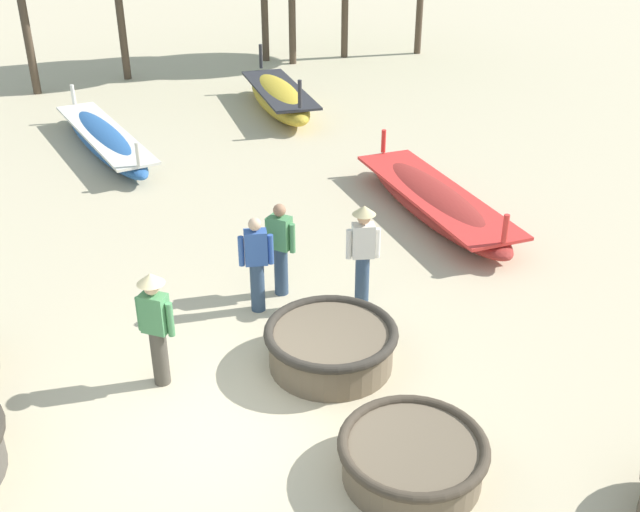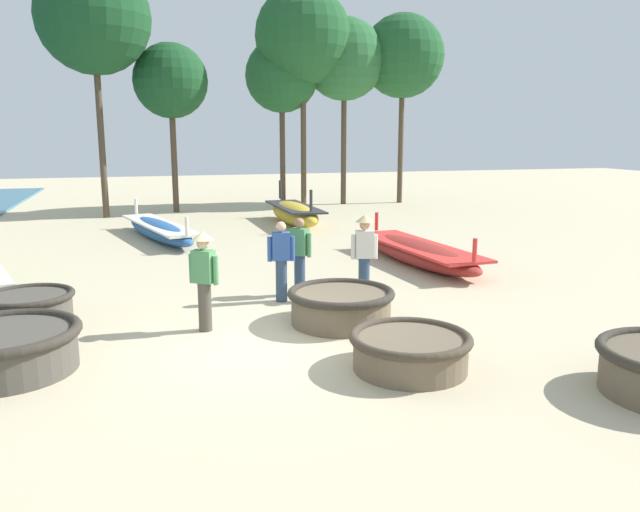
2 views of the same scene
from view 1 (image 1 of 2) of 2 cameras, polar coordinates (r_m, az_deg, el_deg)
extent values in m
plane|color=#C6B793|center=(9.73, -6.42, -11.86)|extent=(80.00, 80.00, 0.00)
cylinder|color=brown|center=(8.77, 7.04, -15.22)|extent=(1.58, 1.58, 0.46)
torus|color=#42382B|center=(8.62, 7.13, -14.11)|extent=(1.71, 1.71, 0.13)
cylinder|color=brown|center=(10.35, 0.83, -7.04)|extent=(1.71, 1.71, 0.54)
torus|color=#332D26|center=(10.20, 0.84, -5.81)|extent=(1.84, 1.84, 0.14)
ellipsoid|color=#285693|center=(18.85, -16.09, 8.49)|extent=(2.35, 5.78, 0.56)
cube|color=silver|center=(18.79, -16.17, 9.00)|extent=(2.27, 5.35, 0.06)
cylinder|color=silver|center=(21.17, -18.30, 11.63)|extent=(0.10, 0.10, 0.50)
cylinder|color=silver|center=(16.28, -13.70, 7.57)|extent=(0.10, 0.10, 0.50)
ellipsoid|color=maroon|center=(14.85, 8.71, 4.09)|extent=(1.63, 5.22, 0.56)
cube|color=red|center=(14.78, 8.76, 4.73)|extent=(1.65, 4.82, 0.06)
cylinder|color=red|center=(16.62, 4.86, 8.72)|extent=(0.10, 0.10, 0.51)
cylinder|color=red|center=(12.85, 13.95, 2.04)|extent=(0.10, 0.10, 0.51)
ellipsoid|color=gold|center=(21.16, -3.13, 11.91)|extent=(1.25, 4.64, 0.78)
cube|color=#2D2D33|center=(21.09, -3.14, 12.56)|extent=(1.29, 4.27, 0.06)
cylinder|color=#2D2D33|center=(22.99, -4.54, 14.93)|extent=(0.10, 0.10, 0.70)
cylinder|color=#2D2D33|center=(18.99, -1.55, 12.24)|extent=(0.10, 0.10, 0.70)
cylinder|color=#2D425B|center=(11.70, 3.22, -1.80)|extent=(0.22, 0.22, 0.82)
cube|color=silver|center=(11.38, 3.31, 1.18)|extent=(0.37, 0.28, 0.54)
sphere|color=tan|center=(11.21, 3.37, 2.92)|extent=(0.20, 0.20, 0.20)
cylinder|color=silver|center=(11.44, 4.40, 1.00)|extent=(0.09, 0.09, 0.48)
cylinder|color=silver|center=(11.37, 2.21, 0.91)|extent=(0.09, 0.09, 0.48)
cone|color=#D1BC84|center=(11.16, 3.39, 3.52)|extent=(0.36, 0.36, 0.14)
cylinder|color=#2D425B|center=(11.94, -2.98, -1.13)|extent=(0.22, 0.22, 0.82)
cube|color=#4C8E56|center=(11.63, -3.06, 1.80)|extent=(0.40, 0.39, 0.54)
sphere|color=#A37556|center=(11.46, -3.11, 3.50)|extent=(0.20, 0.20, 0.20)
cylinder|color=#4C8E56|center=(11.55, -2.11, 1.35)|extent=(0.09, 0.09, 0.48)
cylinder|color=#4C8E56|center=(11.75, -3.98, 1.80)|extent=(0.09, 0.09, 0.48)
cylinder|color=#4C473D|center=(10.16, -12.10, -7.52)|extent=(0.22, 0.22, 0.82)
cube|color=#4C8E56|center=(9.79, -12.49, -4.27)|extent=(0.40, 0.38, 0.54)
sphere|color=#DBB28E|center=(9.60, -12.72, -2.35)|extent=(0.20, 0.20, 0.20)
cylinder|color=#4C8E56|center=(9.72, -11.34, -4.77)|extent=(0.09, 0.09, 0.48)
cylinder|color=#4C8E56|center=(9.93, -13.55, -4.28)|extent=(0.09, 0.09, 0.48)
cone|color=#D1BC84|center=(9.54, -12.80, -1.68)|extent=(0.36, 0.36, 0.14)
cylinder|color=#2D425B|center=(11.53, -4.78, -2.34)|extent=(0.22, 0.22, 0.82)
cube|color=#33569E|center=(11.20, -4.91, 0.67)|extent=(0.37, 0.27, 0.54)
sphere|color=#DBB28E|center=(11.03, -4.99, 2.42)|extent=(0.20, 0.20, 0.20)
cylinder|color=#33569E|center=(11.22, -6.02, 0.37)|extent=(0.09, 0.09, 0.48)
cylinder|color=#33569E|center=(11.24, -3.79, 0.51)|extent=(0.09, 0.09, 0.48)
cylinder|color=#4C3D2D|center=(25.03, -15.01, 17.62)|extent=(0.24, 0.24, 4.24)
camera|label=2|loc=(3.50, -138.44, -84.78)|focal=35.00mm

